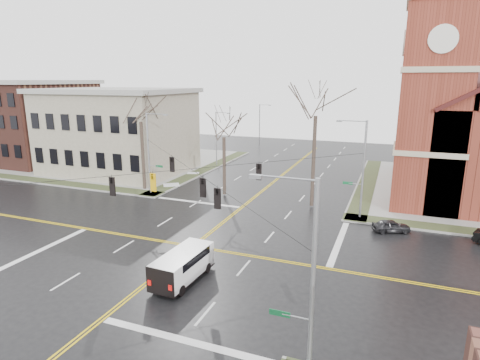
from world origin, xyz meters
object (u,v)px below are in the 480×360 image
(signal_pole_nw, at_px, (150,151))
(tree_nw_near, at_px, (224,133))
(tree_ne, at_px, (316,110))
(signal_pole_ne, at_px, (361,167))
(tree_nw_far, at_px, (141,117))
(signal_pole_se, at_px, (308,282))
(streetlight_north_a, at_px, (217,137))
(streetlight_north_b, at_px, (260,123))
(parked_car_a, at_px, (391,226))
(cargo_van, at_px, (184,263))

(signal_pole_nw, distance_m, tree_nw_near, 8.54)
(tree_nw_near, relative_size, tree_ne, 0.71)
(signal_pole_ne, distance_m, tree_nw_far, 24.74)
(signal_pole_ne, distance_m, signal_pole_nw, 22.64)
(signal_pole_se, distance_m, tree_nw_near, 29.49)
(streetlight_north_a, distance_m, tree_nw_far, 16.02)
(streetlight_north_b, bearing_deg, tree_nw_near, -77.97)
(streetlight_north_a, xyz_separation_m, parked_car_a, (24.95, -19.11, -3.93))
(signal_pole_ne, bearing_deg, streetlight_north_b, 121.05)
(signal_pole_se, distance_m, tree_nw_far, 34.59)
(tree_nw_far, bearing_deg, signal_pole_se, -44.71)
(streetlight_north_a, distance_m, parked_car_a, 31.67)
(signal_pole_se, height_order, tree_ne, tree_ne)
(tree_nw_far, bearing_deg, cargo_van, -49.32)
(parked_car_a, bearing_deg, signal_pole_nw, 63.53)
(tree_nw_far, bearing_deg, parked_car_a, -7.91)
(signal_pole_ne, bearing_deg, signal_pole_nw, 180.00)
(tree_nw_near, bearing_deg, signal_pole_ne, -9.52)
(signal_pole_se, bearing_deg, parked_car_a, 81.70)
(signal_pole_se, xyz_separation_m, tree_ne, (-4.74, 24.84, 4.88))
(tree_nw_far, distance_m, tree_ne, 19.76)
(signal_pole_ne, height_order, streetlight_north_b, signal_pole_ne)
(signal_pole_ne, distance_m, streetlight_north_a, 27.48)
(signal_pole_ne, bearing_deg, tree_nw_far, 177.18)
(signal_pole_nw, relative_size, tree_nw_far, 0.76)
(signal_pole_se, distance_m, parked_car_a, 21.08)
(signal_pole_nw, height_order, cargo_van, signal_pole_nw)
(signal_pole_nw, bearing_deg, tree_nw_far, 146.34)
(cargo_van, bearing_deg, signal_pole_se, -32.51)
(cargo_van, height_order, tree_ne, tree_ne)
(tree_ne, bearing_deg, tree_nw_far, -178.14)
(signal_pole_ne, distance_m, parked_car_a, 5.93)
(signal_pole_ne, bearing_deg, parked_car_a, -41.22)
(cargo_van, height_order, parked_car_a, cargo_van)
(streetlight_north_b, distance_m, tree_nw_far, 35.61)
(parked_car_a, bearing_deg, tree_nw_near, 53.34)
(cargo_van, bearing_deg, signal_pole_ne, 63.22)
(parked_car_a, height_order, tree_ne, tree_ne)
(streetlight_north_a, distance_m, tree_ne, 23.25)
(signal_pole_ne, height_order, signal_pole_nw, same)
(tree_nw_far, bearing_deg, streetlight_north_a, 80.81)
(parked_car_a, relative_size, tree_nw_far, 0.27)
(parked_car_a, distance_m, tree_nw_near, 19.51)
(signal_pole_ne, height_order, signal_pole_se, same)
(streetlight_north_a, relative_size, cargo_van, 1.55)
(signal_pole_nw, bearing_deg, tree_nw_near, 17.32)
(cargo_van, relative_size, parked_car_a, 1.64)
(parked_car_a, bearing_deg, cargo_van, 117.67)
(signal_pole_ne, xyz_separation_m, cargo_van, (-9.31, -16.41, -3.81))
(parked_car_a, distance_m, tree_nw_far, 28.82)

